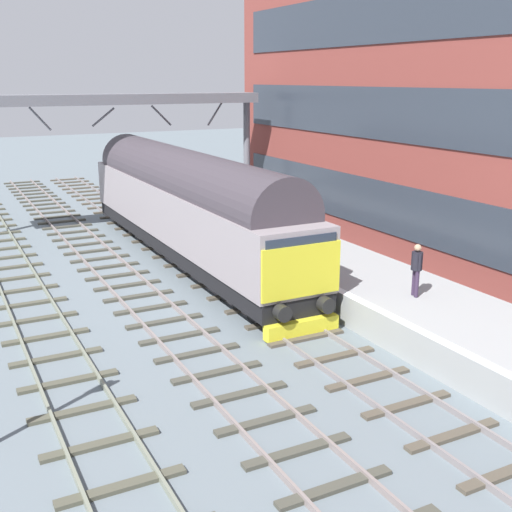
{
  "coord_description": "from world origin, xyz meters",
  "views": [
    {
      "loc": [
        -9.36,
        -20.11,
        7.46
      ],
      "look_at": [
        0.2,
        -1.61,
        1.64
      ],
      "focal_mm": 44.71,
      "sensor_mm": 36.0,
      "label": 1
    }
  ],
  "objects": [
    {
      "name": "diesel_locomotive",
      "position": [
        0.0,
        4.29,
        2.48
      ],
      "size": [
        2.74,
        18.8,
        4.68
      ],
      "color": "black",
      "rests_on": "ground"
    },
    {
      "name": "track_adjacent_west",
      "position": [
        -3.29,
        -0.0,
        0.05
      ],
      "size": [
        2.5,
        60.0,
        0.15
      ],
      "color": "gray",
      "rests_on": "ground"
    },
    {
      "name": "overhead_footbridge",
      "position": [
        -1.37,
        11.7,
        6.16
      ],
      "size": [
        16.14,
        2.0,
        6.72
      ],
      "color": "slate",
      "rests_on": "ground"
    },
    {
      "name": "station_platform",
      "position": [
        3.6,
        0.0,
        0.5
      ],
      "size": [
        4.0,
        44.0,
        1.01
      ],
      "color": "#969A9B",
      "rests_on": "ground"
    },
    {
      "name": "waiting_passenger",
      "position": [
        3.48,
        -5.89,
        1.99
      ],
      "size": [
        0.43,
        0.49,
        1.64
      ],
      "rotation": [
        0.0,
        0.0,
        1.27
      ],
      "color": "#34273F",
      "rests_on": "station_platform"
    },
    {
      "name": "platform_number_sign",
      "position": [
        2.09,
        -2.17,
        2.14
      ],
      "size": [
        0.1,
        0.44,
        1.69
      ],
      "color": "slate",
      "rests_on": "station_platform"
    },
    {
      "name": "track_adjacent_far_west",
      "position": [
        -6.84,
        0.0,
        0.06
      ],
      "size": [
        2.5,
        60.0,
        0.15
      ],
      "color": "slate",
      "rests_on": "ground"
    },
    {
      "name": "station_building",
      "position": [
        10.52,
        -1.01,
        7.78
      ],
      "size": [
        5.37,
        31.48,
        15.55
      ],
      "color": "brown",
      "rests_on": "ground"
    },
    {
      "name": "track_main",
      "position": [
        0.0,
        0.0,
        0.06
      ],
      "size": [
        2.5,
        60.0,
        0.15
      ],
      "color": "slate",
      "rests_on": "ground"
    },
    {
      "name": "ground_plane",
      "position": [
        0.0,
        0.0,
        0.0
      ],
      "size": [
        140.0,
        140.0,
        0.0
      ],
      "primitive_type": "plane",
      "color": "slate",
      "rests_on": "ground"
    }
  ]
}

